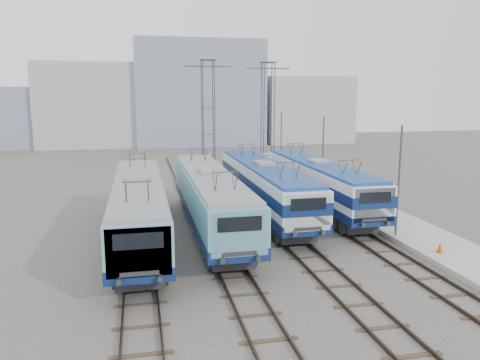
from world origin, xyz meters
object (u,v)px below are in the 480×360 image
(locomotive_center_right, at_px, (265,184))
(catenary_tower_east, at_px, (268,116))
(locomotive_far_right, at_px, (319,180))
(mast_rear, at_px, (281,144))
(safety_cone, at_px, (440,248))
(catenary_tower_west, at_px, (208,117))
(locomotive_center_left, at_px, (210,196))
(mast_front, at_px, (399,184))
(mast_mid, at_px, (323,158))
(locomotive_far_left, at_px, (139,206))

(locomotive_center_right, distance_m, catenary_tower_east, 15.87)
(locomotive_far_right, distance_m, mast_rear, 16.01)
(locomotive_far_right, xyz_separation_m, safety_cone, (2.44, -11.64, -1.72))
(locomotive_center_right, xyz_separation_m, catenary_tower_west, (-2.25, 12.67, 4.29))
(locomotive_center_left, bearing_deg, safety_cone, -33.85)
(locomotive_center_right, bearing_deg, catenary_tower_east, 73.85)
(mast_front, xyz_separation_m, mast_mid, (0.00, 12.00, 0.00))
(catenary_tower_east, bearing_deg, mast_rear, 43.60)
(locomotive_center_right, height_order, safety_cone, locomotive_center_right)
(locomotive_far_right, bearing_deg, catenary_tower_east, 91.03)
(locomotive_center_right, distance_m, locomotive_far_right, 4.57)
(locomotive_center_right, relative_size, mast_front, 2.64)
(safety_cone, bearing_deg, locomotive_center_right, 122.67)
(locomotive_center_right, bearing_deg, mast_mid, 36.35)
(catenary_tower_west, height_order, safety_cone, catenary_tower_west)
(locomotive_center_left, xyz_separation_m, mast_front, (10.85, -4.18, 1.17))
(catenary_tower_east, relative_size, mast_mid, 1.71)
(catenary_tower_east, relative_size, safety_cone, 21.73)
(locomotive_far_left, xyz_separation_m, catenary_tower_east, (13.25, 19.42, 4.34))
(catenary_tower_west, xyz_separation_m, catenary_tower_east, (6.50, 2.00, 0.00))
(locomotive_center_left, xyz_separation_m, locomotive_far_right, (9.00, 3.96, -0.03))
(catenary_tower_west, distance_m, mast_front, 22.00)
(locomotive_center_left, bearing_deg, mast_mid, 35.79)
(mast_mid, bearing_deg, locomotive_far_right, -115.61)
(catenary_tower_east, height_order, mast_mid, catenary_tower_east)
(catenary_tower_west, height_order, mast_rear, catenary_tower_west)
(locomotive_far_right, bearing_deg, safety_cone, -78.15)
(catenary_tower_east, distance_m, mast_front, 22.32)
(locomotive_center_right, distance_m, catenary_tower_west, 13.57)
(catenary_tower_west, relative_size, mast_mid, 1.71)
(catenary_tower_west, relative_size, safety_cone, 21.73)
(locomotive_far_right, relative_size, safety_cone, 32.64)
(mast_mid, bearing_deg, locomotive_far_left, -148.47)
(catenary_tower_east, height_order, mast_front, catenary_tower_east)
(locomotive_center_right, height_order, mast_front, mast_front)
(locomotive_center_left, height_order, safety_cone, locomotive_center_left)
(locomotive_center_left, distance_m, catenary_tower_east, 20.32)
(locomotive_center_right, height_order, locomotive_far_right, locomotive_center_right)
(catenary_tower_west, xyz_separation_m, mast_rear, (8.60, 4.00, -3.14))
(locomotive_far_left, height_order, safety_cone, locomotive_far_left)
(locomotive_far_right, xyz_separation_m, catenary_tower_west, (-6.75, 11.86, 4.34))
(locomotive_far_right, height_order, mast_mid, mast_mid)
(mast_front, relative_size, safety_cone, 12.68)
(mast_front, bearing_deg, mast_mid, 90.00)
(catenary_tower_west, relative_size, catenary_tower_east, 1.00)
(catenary_tower_west, relative_size, mast_front, 1.71)
(mast_mid, relative_size, mast_rear, 1.00)
(catenary_tower_west, distance_m, catenary_tower_east, 6.80)
(mast_front, bearing_deg, catenary_tower_east, 95.45)
(locomotive_center_right, height_order, catenary_tower_west, catenary_tower_west)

